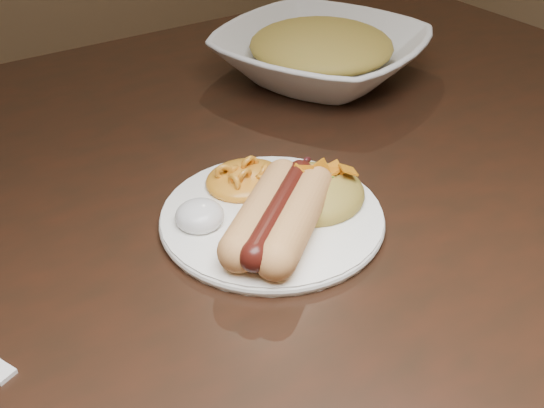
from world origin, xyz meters
TOP-DOWN VIEW (x-y plane):
  - table at (0.00, 0.00)m, footprint 1.60×0.90m
  - plate at (0.12, -0.10)m, footprint 0.22×0.22m
  - hotdog at (0.11, -0.13)m, footprint 0.12×0.14m
  - mac_and_cheese at (0.12, -0.05)m, footprint 0.10×0.09m
  - sour_cream at (0.05, -0.08)m, footprint 0.05×0.05m
  - taco_salad at (0.16, -0.11)m, footprint 0.11×0.10m
  - serving_bowl at (0.36, 0.14)m, footprint 0.36×0.36m
  - bowl_filling at (0.36, 0.14)m, footprint 0.26×0.26m

SIDE VIEW (x-z plane):
  - table at x=0.00m, z-range 0.28..1.03m
  - plate at x=0.12m, z-range 0.75..0.76m
  - sour_cream at x=0.05m, z-range 0.76..0.79m
  - mac_and_cheese at x=0.12m, z-range 0.76..0.79m
  - taco_salad at x=0.16m, z-range 0.76..0.80m
  - hotdog at x=0.11m, z-range 0.76..0.80m
  - serving_bowl at x=0.36m, z-range 0.75..0.82m
  - bowl_filling at x=0.36m, z-range 0.78..0.82m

